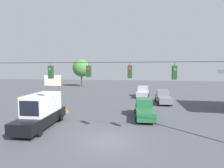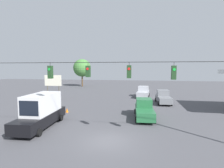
{
  "view_description": "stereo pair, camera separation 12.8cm",
  "coord_description": "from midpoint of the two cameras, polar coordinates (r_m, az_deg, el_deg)",
  "views": [
    {
      "loc": [
        -2.51,
        12.87,
        5.62
      ],
      "look_at": [
        1.4,
        -9.8,
        3.57
      ],
      "focal_mm": 28.0,
      "sensor_mm": 36.0,
      "label": 1
    },
    {
      "loc": [
        -2.64,
        12.84,
        5.62
      ],
      "look_at": [
        1.4,
        -9.8,
        3.57
      ],
      "focal_mm": 28.0,
      "sensor_mm": 36.0,
      "label": 2
    }
  ],
  "objects": [
    {
      "name": "pedestrian",
      "position": [
        23.75,
        -19.63,
        -6.93
      ],
      "size": [
        0.4,
        0.28,
        1.6
      ],
      "color": "#2D334C",
      "rests_on": "ground_plane"
    },
    {
      "name": "pickup_truck_grey_oncoming_far",
      "position": [
        29.43,
        16.17,
        -4.19
      ],
      "size": [
        2.39,
        5.23,
        2.12
      ],
      "color": "slate",
      "rests_on": "ground_plane"
    },
    {
      "name": "traffic_cone_second",
      "position": [
        21.25,
        -17.46,
        -9.7
      ],
      "size": [
        0.35,
        0.35,
        0.55
      ],
      "primitive_type": "cone",
      "color": "orange",
      "rests_on": "ground_plane"
    },
    {
      "name": "traffic_cone_nearest",
      "position": [
        19.61,
        -20.02,
        -11.03
      ],
      "size": [
        0.35,
        0.35,
        0.55
      ],
      "primitive_type": "cone",
      "color": "orange",
      "rests_on": "ground_plane"
    },
    {
      "name": "tree_horizon_left",
      "position": [
        55.12,
        -10.01,
        5.18
      ],
      "size": [
        5.45,
        5.45,
        8.51
      ],
      "color": "#4C3823",
      "rests_on": "ground_plane"
    },
    {
      "name": "pickup_truck_silver_oncoming_deep",
      "position": [
        34.89,
        9.93,
        -2.63
      ],
      "size": [
        2.61,
        5.34,
        2.12
      ],
      "color": "#A8AAB2",
      "rests_on": "ground_plane"
    },
    {
      "name": "pickup_truck_green_crossing_near",
      "position": [
        20.43,
        10.31,
        -8.12
      ],
      "size": [
        2.4,
        5.66,
        2.12
      ],
      "color": "#236038",
      "rests_on": "ground_plane"
    },
    {
      "name": "roadside_billboard",
      "position": [
        31.89,
        -18.92,
        0.43
      ],
      "size": [
        3.06,
        0.16,
        4.48
      ],
      "color": "#4C473D",
      "rests_on": "ground_plane"
    },
    {
      "name": "traffic_cone_third",
      "position": [
        23.38,
        -14.64,
        -8.28
      ],
      "size": [
        0.35,
        0.35,
        0.55
      ],
      "primitive_type": "cone",
      "color": "orange",
      "rests_on": "ground_plane"
    },
    {
      "name": "overhead_signal_span",
      "position": [
        13.43,
        -1.32,
        -0.14
      ],
      "size": [
        20.13,
        0.38,
        7.06
      ],
      "color": "slate",
      "rests_on": "ground_plane"
    },
    {
      "name": "ground_plane",
      "position": [
        14.26,
        -1.48,
        -18.1
      ],
      "size": [
        140.0,
        140.0,
        0.0
      ],
      "primitive_type": "plane",
      "color": "#47474C"
    },
    {
      "name": "box_truck_black_parked_shoulder",
      "position": [
        18.3,
        -22.2,
        -8.13
      ],
      "size": [
        2.67,
        6.89,
        3.17
      ],
      "color": "black",
      "rests_on": "ground_plane"
    }
  ]
}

